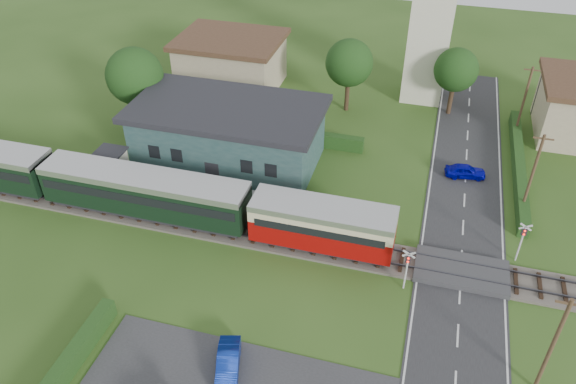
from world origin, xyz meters
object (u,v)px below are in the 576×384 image
(crossing_signal_far, at_px, (523,237))
(pedestrian_near, at_px, (297,205))
(station_building, at_px, (229,133))
(crossing_signal_near, at_px, (407,264))
(car_park_blue, at_px, (228,362))
(car_on_road, at_px, (465,171))
(house_west, at_px, (231,62))
(train, at_px, (107,185))
(equipment_hut, at_px, (112,165))
(pedestrian_far, at_px, (145,177))

(crossing_signal_far, bearing_deg, pedestrian_near, 178.93)
(station_building, xyz_separation_m, crossing_signal_near, (16.40, -11.40, -0.55))
(car_park_blue, bearing_deg, car_on_road, 46.56)
(crossing_signal_far, relative_size, pedestrian_near, 2.00)
(station_building, distance_m, house_west, 14.87)
(station_building, distance_m, pedestrian_near, 10.09)
(train, xyz_separation_m, car_on_road, (26.36, 11.90, -1.56))
(car_park_blue, height_order, pedestrian_near, pedestrian_near)
(equipment_hut, bearing_deg, train, -64.43)
(equipment_hut, bearing_deg, pedestrian_near, -1.86)
(equipment_hut, relative_size, pedestrian_far, 1.50)
(crossing_signal_far, distance_m, car_on_road, 10.32)
(train, relative_size, pedestrian_near, 26.42)
(house_west, bearing_deg, pedestrian_far, -89.96)
(car_on_road, xyz_separation_m, pedestrian_near, (-12.15, -9.21, 0.65))
(house_west, height_order, pedestrian_near, house_west)
(car_on_road, bearing_deg, equipment_hut, 98.32)
(station_building, relative_size, pedestrian_near, 9.78)
(house_west, bearing_deg, crossing_signal_near, -49.89)
(crossing_signal_far, xyz_separation_m, pedestrian_far, (-28.59, 0.55, -0.84))
(train, relative_size, pedestrian_far, 25.41)
(train, distance_m, pedestrian_far, 3.41)
(crossing_signal_near, distance_m, car_park_blue, 12.75)
(equipment_hut, bearing_deg, crossing_signal_far, -1.46)
(house_west, bearing_deg, crossing_signal_far, -35.77)
(car_park_blue, bearing_deg, pedestrian_far, 115.32)
(house_west, distance_m, crossing_signal_near, 33.22)
(crossing_signal_far, xyz_separation_m, car_on_road, (-3.71, 9.51, -1.53))
(house_west, height_order, crossing_signal_far, house_west)
(house_west, height_order, car_on_road, house_west)
(crossing_signal_far, xyz_separation_m, pedestrian_near, (-15.86, 0.30, -0.87))
(equipment_hut, xyz_separation_m, pedestrian_near, (15.74, -0.51, -0.48))
(pedestrian_near, bearing_deg, train, 26.65)
(house_west, xyz_separation_m, crossing_signal_near, (21.40, -25.41, -0.65))
(house_west, height_order, pedestrian_far, house_west)
(station_building, height_order, crossing_signal_near, station_building)
(train, xyz_separation_m, pedestrian_far, (1.48, 2.95, -0.88))
(car_on_road, bearing_deg, pedestrian_near, 118.16)
(crossing_signal_near, bearing_deg, crossing_signal_far, 33.69)
(crossing_signal_far, relative_size, car_on_road, 0.99)
(car_on_road, relative_size, pedestrian_near, 2.03)
(crossing_signal_near, xyz_separation_m, pedestrian_far, (-21.39, 5.35, -0.84))
(equipment_hut, distance_m, house_west, 20.05)
(equipment_hut, relative_size, crossing_signal_near, 0.78)
(equipment_hut, distance_m, pedestrian_far, 3.06)
(crossing_signal_near, distance_m, crossing_signal_far, 8.65)
(car_on_road, distance_m, pedestrian_far, 26.44)
(station_building, bearing_deg, equipment_hut, -144.08)
(train, height_order, car_park_blue, train)
(house_west, distance_m, car_park_blue, 36.79)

